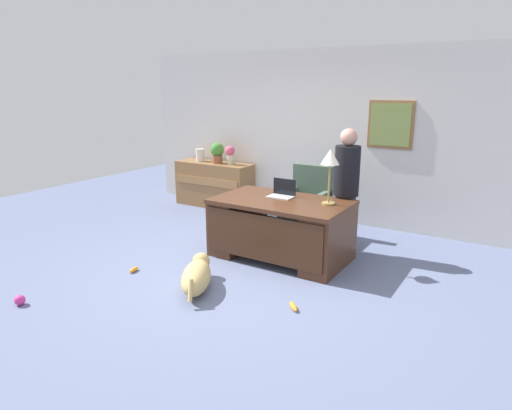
{
  "coord_description": "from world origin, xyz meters",
  "views": [
    {
      "loc": [
        2.81,
        -4.1,
        2.13
      ],
      "look_at": [
        0.07,
        0.3,
        0.75
      ],
      "focal_mm": 31.4,
      "sensor_mm": 36.0,
      "label": 1
    }
  ],
  "objects_px": {
    "armchair": "(307,204)",
    "vase_with_flowers": "(230,154)",
    "credenza": "(214,184)",
    "laptop": "(282,192)",
    "dog_lying": "(197,276)",
    "dog_toy_ball": "(20,300)",
    "potted_plant": "(217,152)",
    "person_standing": "(346,191)",
    "dog_toy_plush": "(293,306)",
    "dog_toy_bone": "(134,270)",
    "desk_lamp": "(330,161)",
    "desk": "(280,227)",
    "vase_empty": "(200,155)"
  },
  "relations": [
    {
      "from": "armchair",
      "to": "vase_with_flowers",
      "type": "distance_m",
      "value": 1.98
    },
    {
      "from": "armchair",
      "to": "credenza",
      "type": "bearing_deg",
      "value": 163.84
    },
    {
      "from": "laptop",
      "to": "vase_with_flowers",
      "type": "height_order",
      "value": "vase_with_flowers"
    },
    {
      "from": "dog_lying",
      "to": "dog_toy_ball",
      "type": "height_order",
      "value": "dog_lying"
    },
    {
      "from": "vase_with_flowers",
      "to": "dog_toy_ball",
      "type": "xyz_separation_m",
      "value": [
        0.32,
        -4.14,
        -0.94
      ]
    },
    {
      "from": "potted_plant",
      "to": "person_standing",
      "type": "bearing_deg",
      "value": -19.82
    },
    {
      "from": "credenza",
      "to": "dog_lying",
      "type": "xyz_separation_m",
      "value": [
        1.95,
        -2.9,
        -0.25
      ]
    },
    {
      "from": "person_standing",
      "to": "dog_toy_plush",
      "type": "distance_m",
      "value": 1.93
    },
    {
      "from": "vase_with_flowers",
      "to": "dog_toy_bone",
      "type": "distance_m",
      "value": 3.16
    },
    {
      "from": "person_standing",
      "to": "dog_toy_plush",
      "type": "height_order",
      "value": "person_standing"
    },
    {
      "from": "person_standing",
      "to": "dog_toy_bone",
      "type": "bearing_deg",
      "value": -134.0
    },
    {
      "from": "potted_plant",
      "to": "dog_lying",
      "type": "bearing_deg",
      "value": -57.19
    },
    {
      "from": "credenza",
      "to": "laptop",
      "type": "bearing_deg",
      "value": -33.3
    },
    {
      "from": "person_standing",
      "to": "desk_lamp",
      "type": "xyz_separation_m",
      "value": [
        -0.04,
        -0.47,
        0.45
      ]
    },
    {
      "from": "dog_toy_bone",
      "to": "dog_lying",
      "type": "bearing_deg",
      "value": 2.09
    },
    {
      "from": "vase_with_flowers",
      "to": "dog_toy_ball",
      "type": "distance_m",
      "value": 4.25
    },
    {
      "from": "person_standing",
      "to": "desk_lamp",
      "type": "relative_size",
      "value": 2.44
    },
    {
      "from": "vase_with_flowers",
      "to": "dog_toy_bone",
      "type": "height_order",
      "value": "vase_with_flowers"
    },
    {
      "from": "desk",
      "to": "dog_toy_plush",
      "type": "xyz_separation_m",
      "value": [
        0.78,
        -1.13,
        -0.38
      ]
    },
    {
      "from": "person_standing",
      "to": "vase_with_flowers",
      "type": "bearing_deg",
      "value": 158.21
    },
    {
      "from": "person_standing",
      "to": "dog_toy_plush",
      "type": "xyz_separation_m",
      "value": [
        0.17,
        -1.74,
        -0.81
      ]
    },
    {
      "from": "dog_toy_plush",
      "to": "potted_plant",
      "type": "bearing_deg",
      "value": 137.14
    },
    {
      "from": "laptop",
      "to": "vase_with_flowers",
      "type": "xyz_separation_m",
      "value": [
        -1.83,
        1.44,
        0.18
      ]
    },
    {
      "from": "laptop",
      "to": "vase_empty",
      "type": "distance_m",
      "value": 2.89
    },
    {
      "from": "credenza",
      "to": "dog_lying",
      "type": "relative_size",
      "value": 1.82
    },
    {
      "from": "vase_with_flowers",
      "to": "dog_toy_bone",
      "type": "relative_size",
      "value": 2.13
    },
    {
      "from": "credenza",
      "to": "desk_lamp",
      "type": "bearing_deg",
      "value": -27.52
    },
    {
      "from": "desk_lamp",
      "to": "person_standing",
      "type": "bearing_deg",
      "value": 85.51
    },
    {
      "from": "desk",
      "to": "dog_toy_ball",
      "type": "relative_size",
      "value": 15.89
    },
    {
      "from": "dog_lying",
      "to": "laptop",
      "type": "relative_size",
      "value": 2.48
    },
    {
      "from": "desk",
      "to": "dog_toy_plush",
      "type": "bearing_deg",
      "value": -55.27
    },
    {
      "from": "vase_empty",
      "to": "dog_toy_plush",
      "type": "height_order",
      "value": "vase_empty"
    },
    {
      "from": "desk_lamp",
      "to": "potted_plant",
      "type": "distance_m",
      "value": 3.15
    },
    {
      "from": "desk",
      "to": "dog_toy_plush",
      "type": "height_order",
      "value": "desk"
    },
    {
      "from": "laptop",
      "to": "potted_plant",
      "type": "height_order",
      "value": "potted_plant"
    },
    {
      "from": "laptop",
      "to": "dog_toy_bone",
      "type": "bearing_deg",
      "value": -127.97
    },
    {
      "from": "laptop",
      "to": "vase_empty",
      "type": "relative_size",
      "value": 1.42
    },
    {
      "from": "armchair",
      "to": "dog_toy_ball",
      "type": "relative_size",
      "value": 9.72
    },
    {
      "from": "credenza",
      "to": "armchair",
      "type": "bearing_deg",
      "value": -16.16
    },
    {
      "from": "laptop",
      "to": "dog_lying",
      "type": "bearing_deg",
      "value": -99.15
    },
    {
      "from": "person_standing",
      "to": "credenza",
      "type": "bearing_deg",
      "value": 160.72
    },
    {
      "from": "dog_lying",
      "to": "dog_toy_plush",
      "type": "relative_size",
      "value": 4.13
    },
    {
      "from": "person_standing",
      "to": "potted_plant",
      "type": "xyz_separation_m",
      "value": [
        -2.8,
        1.01,
        0.16
      ]
    },
    {
      "from": "desk_lamp",
      "to": "vase_with_flowers",
      "type": "distance_m",
      "value": 2.91
    },
    {
      "from": "desk",
      "to": "laptop",
      "type": "distance_m",
      "value": 0.45
    },
    {
      "from": "person_standing",
      "to": "laptop",
      "type": "distance_m",
      "value": 0.82
    },
    {
      "from": "laptop",
      "to": "dog_toy_ball",
      "type": "distance_m",
      "value": 3.18
    },
    {
      "from": "armchair",
      "to": "dog_toy_ball",
      "type": "xyz_separation_m",
      "value": [
        -1.49,
        -3.51,
        -0.41
      ]
    },
    {
      "from": "credenza",
      "to": "dog_toy_ball",
      "type": "bearing_deg",
      "value": -80.67
    },
    {
      "from": "credenza",
      "to": "dog_toy_bone",
      "type": "height_order",
      "value": "credenza"
    }
  ]
}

